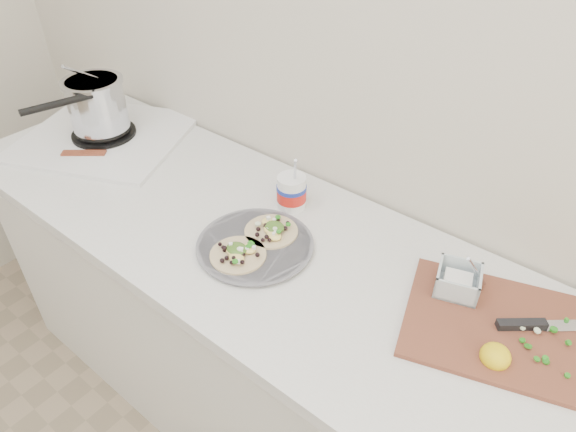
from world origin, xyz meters
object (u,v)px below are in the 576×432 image
Objects in this scene: cutboard at (508,322)px; stove at (100,116)px; bacon_plate at (85,156)px; taco_plate at (255,243)px; tub at (292,189)px.

stove is at bearing 164.02° from cutboard.
stove is 0.16m from bacon_plate.
stove is 3.07× the size of bacon_plate.
taco_plate is 1.36× the size of bacon_plate.
bacon_plate is at bearing 169.15° from cutboard.
tub is (-0.04, 0.20, 0.05)m from taco_plate.
stove is at bearing -172.64° from tub.
stove reaches higher than taco_plate.
stove is at bearing 172.76° from taco_plate.
cutboard is (0.65, -0.05, -0.05)m from tub.
stove is 2.25× the size of taco_plate.
stove is 3.57× the size of tub.
taco_plate is 0.59× the size of cutboard.
stove reaches higher than bacon_plate.
cutboard is (1.42, 0.05, -0.07)m from stove.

